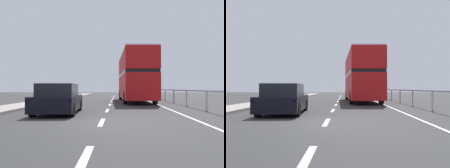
{
  "view_description": "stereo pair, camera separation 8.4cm",
  "coord_description": "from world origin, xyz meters",
  "views": [
    {
      "loc": [
        0.57,
        -8.37,
        1.21
      ],
      "look_at": [
        0.18,
        7.36,
        1.51
      ],
      "focal_mm": 36.39,
      "sensor_mm": 36.0,
      "label": 1
    },
    {
      "loc": [
        0.66,
        -8.36,
        1.21
      ],
      "look_at": [
        0.18,
        7.36,
        1.51
      ],
      "focal_mm": 36.39,
      "sensor_mm": 36.0,
      "label": 2
    }
  ],
  "objects": [
    {
      "name": "ground_plane",
      "position": [
        0.0,
        0.0,
        -0.05
      ],
      "size": [
        75.53,
        120.0,
        0.1
      ],
      "primitive_type": "cube",
      "color": "#2F2F30"
    },
    {
      "name": "hatchback_car_near",
      "position": [
        -2.27,
        2.51,
        0.68
      ],
      "size": [
        2.05,
        4.21,
        1.43
      ],
      "rotation": [
        0.0,
        0.0,
        0.05
      ],
      "color": "black",
      "rests_on": "ground"
    },
    {
      "name": "double_decker_bus_red",
      "position": [
        2.14,
        12.37,
        2.31
      ],
      "size": [
        2.87,
        10.28,
        4.32
      ],
      "rotation": [
        0.0,
        0.0,
        0.04
      ],
      "color": "#B71314",
      "rests_on": "ground"
    },
    {
      "name": "lane_paint_markings",
      "position": [
        2.25,
        8.74,
        0.0
      ],
      "size": [
        3.69,
        46.0,
        0.01
      ],
      "color": "silver",
      "rests_on": "ground"
    },
    {
      "name": "bridge_side_railing",
      "position": [
        5.28,
        9.0,
        0.89
      ],
      "size": [
        0.1,
        42.0,
        1.1
      ],
      "color": "#A8ACBE",
      "rests_on": "ground"
    }
  ]
}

